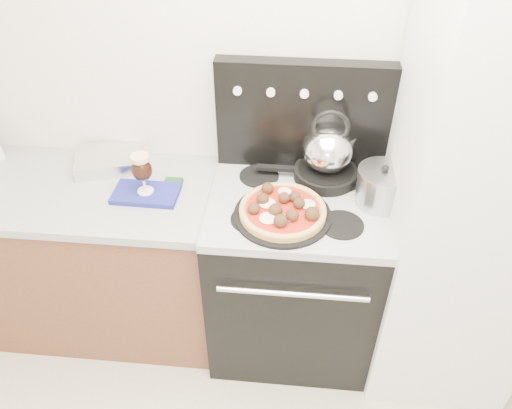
# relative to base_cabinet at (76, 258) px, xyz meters

# --- Properties ---
(room_shell) EXTENTS (3.52, 3.01, 2.52)m
(room_shell) POSITION_rel_base_cabinet_xyz_m (1.02, -0.91, 0.82)
(room_shell) COLOR beige
(room_shell) RESTS_ON ground
(base_cabinet) EXTENTS (1.45, 0.60, 0.86)m
(base_cabinet) POSITION_rel_base_cabinet_xyz_m (0.00, 0.00, 0.00)
(base_cabinet) COLOR brown
(base_cabinet) RESTS_ON ground
(countertop) EXTENTS (1.48, 0.63, 0.04)m
(countertop) POSITION_rel_base_cabinet_xyz_m (0.00, 0.00, 0.45)
(countertop) COLOR #A4A4A7
(countertop) RESTS_ON base_cabinet
(stove_body) EXTENTS (0.76, 0.65, 0.88)m
(stove_body) POSITION_rel_base_cabinet_xyz_m (1.10, -0.02, 0.01)
(stove_body) COLOR black
(stove_body) RESTS_ON ground
(cooktop) EXTENTS (0.76, 0.65, 0.04)m
(cooktop) POSITION_rel_base_cabinet_xyz_m (1.10, -0.02, 0.47)
(cooktop) COLOR #ADADB2
(cooktop) RESTS_ON stove_body
(backguard) EXTENTS (0.76, 0.08, 0.50)m
(backguard) POSITION_rel_base_cabinet_xyz_m (1.10, 0.25, 0.74)
(backguard) COLOR black
(backguard) RESTS_ON cooktop
(fridge) EXTENTS (0.64, 0.68, 1.90)m
(fridge) POSITION_rel_base_cabinet_xyz_m (1.80, -0.05, 0.52)
(fridge) COLOR silver
(fridge) RESTS_ON ground
(foil_sheet) EXTENTS (0.36, 0.31, 0.06)m
(foil_sheet) POSITION_rel_base_cabinet_xyz_m (0.21, 0.18, 0.50)
(foil_sheet) COLOR white
(foil_sheet) RESTS_ON countertop
(oven_mitt) EXTENTS (0.29, 0.17, 0.02)m
(oven_mitt) POSITION_rel_base_cabinet_xyz_m (0.44, -0.04, 0.48)
(oven_mitt) COLOR navy
(oven_mitt) RESTS_ON countertop
(beer_glass) EXTENTS (0.11, 0.11, 0.19)m
(beer_glass) POSITION_rel_base_cabinet_xyz_m (0.44, -0.04, 0.59)
(beer_glass) COLOR black
(beer_glass) RESTS_ON oven_mitt
(pizza_pan) EXTENTS (0.44, 0.44, 0.01)m
(pizza_pan) POSITION_rel_base_cabinet_xyz_m (1.05, -0.14, 0.50)
(pizza_pan) COLOR black
(pizza_pan) RESTS_ON cooktop
(pizza) EXTENTS (0.39, 0.39, 0.05)m
(pizza) POSITION_rel_base_cabinet_xyz_m (1.05, -0.14, 0.53)
(pizza) COLOR gold
(pizza) RESTS_ON pizza_pan
(skillet) EXTENTS (0.29, 0.29, 0.05)m
(skillet) POSITION_rel_base_cabinet_xyz_m (1.22, 0.14, 0.52)
(skillet) COLOR black
(skillet) RESTS_ON cooktop
(tea_kettle) EXTENTS (0.25, 0.25, 0.25)m
(tea_kettle) POSITION_rel_base_cabinet_xyz_m (1.22, 0.14, 0.66)
(tea_kettle) COLOR silver
(tea_kettle) RESTS_ON skillet
(stock_pot) EXTENTS (0.25, 0.25, 0.15)m
(stock_pot) POSITION_rel_base_cabinet_xyz_m (1.45, -0.01, 0.57)
(stock_pot) COLOR #ABACB3
(stock_pot) RESTS_ON cooktop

